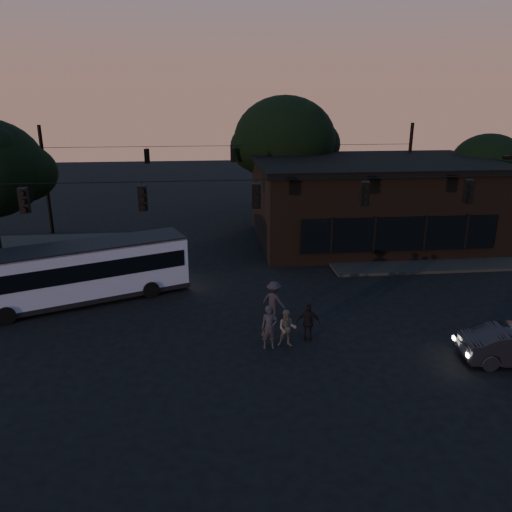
{
  "coord_description": "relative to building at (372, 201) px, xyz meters",
  "views": [
    {
      "loc": [
        -2.03,
        -15.76,
        9.46
      ],
      "look_at": [
        0.0,
        4.0,
        3.0
      ],
      "focal_mm": 35.0,
      "sensor_mm": 36.0,
      "label": 1
    }
  ],
  "objects": [
    {
      "name": "ground",
      "position": [
        -9.0,
        -15.97,
        -2.71
      ],
      "size": [
        120.0,
        120.0,
        0.0
      ],
      "primitive_type": "plane",
      "color": "black",
      "rests_on": "ground"
    },
    {
      "name": "sidewalk_far_right",
      "position": [
        3.0,
        -1.97,
        -2.63
      ],
      "size": [
        14.0,
        10.0,
        0.15
      ],
      "primitive_type": "cube",
      "color": "black",
      "rests_on": "ground"
    },
    {
      "name": "sidewalk_far_left",
      "position": [
        -23.0,
        -1.97,
        -2.63
      ],
      "size": [
        14.0,
        10.0,
        0.15
      ],
      "primitive_type": "cube",
      "color": "black",
      "rests_on": "ground"
    },
    {
      "name": "building",
      "position": [
        0.0,
        0.0,
        0.0
      ],
      "size": [
        15.4,
        10.41,
        5.4
      ],
      "color": "black",
      "rests_on": "ground"
    },
    {
      "name": "tree_behind",
      "position": [
        -5.0,
        6.03,
        3.48
      ],
      "size": [
        7.6,
        7.6,
        9.43
      ],
      "color": "black",
      "rests_on": "ground"
    },
    {
      "name": "tree_right",
      "position": [
        9.0,
        2.03,
        1.93
      ],
      "size": [
        5.2,
        5.2,
        6.86
      ],
      "color": "black",
      "rests_on": "ground"
    },
    {
      "name": "signal_rig_near",
      "position": [
        -9.0,
        -11.97,
        1.74
      ],
      "size": [
        26.24,
        0.3,
        7.5
      ],
      "color": "black",
      "rests_on": "ground"
    },
    {
      "name": "signal_rig_far",
      "position": [
        -9.0,
        4.03,
        1.5
      ],
      "size": [
        26.24,
        0.3,
        7.5
      ],
      "color": "black",
      "rests_on": "ground"
    },
    {
      "name": "bus",
      "position": [
        -16.96,
        -8.86,
        -1.14
      ],
      "size": [
        10.06,
        5.86,
        2.79
      ],
      "rotation": [
        0.0,
        0.0,
        0.39
      ],
      "color": "#989FC2",
      "rests_on": "ground"
    },
    {
      "name": "pedestrian_a",
      "position": [
        -8.73,
        -14.41,
        -1.83
      ],
      "size": [
        0.65,
        0.43,
        1.76
      ],
      "primitive_type": "imported",
      "rotation": [
        0.0,
        0.0,
        -0.02
      ],
      "color": "#222029",
      "rests_on": "ground"
    },
    {
      "name": "pedestrian_b",
      "position": [
        -8.02,
        -14.34,
        -1.95
      ],
      "size": [
        0.82,
        0.68,
        1.52
      ],
      "primitive_type": "imported",
      "rotation": [
        0.0,
        0.0,
        -0.15
      ],
      "color": "#4E4B47",
      "rests_on": "ground"
    },
    {
      "name": "pedestrian_c",
      "position": [
        -7.1,
        -13.95,
        -1.91
      ],
      "size": [
        0.99,
        0.55,
        1.59
      ],
      "primitive_type": "imported",
      "rotation": [
        0.0,
        0.0,
        2.96
      ],
      "color": "black",
      "rests_on": "ground"
    },
    {
      "name": "pedestrian_d",
      "position": [
        -8.2,
        -11.82,
        -1.83
      ],
      "size": [
        1.29,
        1.22,
        1.76
      ],
      "primitive_type": "imported",
      "rotation": [
        0.0,
        0.0,
        2.46
      ],
      "color": "black",
      "rests_on": "ground"
    }
  ]
}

